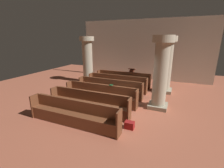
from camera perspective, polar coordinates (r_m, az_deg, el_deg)
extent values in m
plane|color=#AD5B42|center=(7.44, 0.00, -8.44)|extent=(19.20, 19.20, 0.00)
cube|color=silver|center=(12.61, 11.19, 12.06)|extent=(10.00, 0.16, 4.50)
cube|color=brown|center=(10.68, 3.96, 1.82)|extent=(3.60, 0.38, 0.05)
cube|color=brown|center=(10.77, 4.28, 3.31)|extent=(3.60, 0.04, 0.45)
cube|color=brown|center=(10.77, 4.39, 4.49)|extent=(3.46, 0.06, 0.02)
cube|color=brown|center=(11.39, -4.77, 2.78)|extent=(0.06, 0.44, 0.93)
cube|color=brown|center=(10.24, 13.67, 0.83)|extent=(0.06, 0.44, 0.93)
cube|color=brown|center=(10.58, 3.62, 0.41)|extent=(3.60, 0.03, 0.41)
cube|color=brown|center=(9.67, 1.77, 0.31)|extent=(3.60, 0.38, 0.05)
cube|color=brown|center=(9.75, 2.14, 1.97)|extent=(3.60, 0.04, 0.45)
cube|color=brown|center=(9.74, 2.26, 3.27)|extent=(3.46, 0.06, 0.02)
cube|color=brown|center=(10.45, -7.62, 1.46)|extent=(0.06, 0.44, 0.93)
cube|color=brown|center=(9.18, 12.47, -0.86)|extent=(0.06, 0.44, 0.93)
cube|color=brown|center=(9.58, 1.37, -1.26)|extent=(3.60, 0.03, 0.41)
cube|color=brown|center=(8.68, -0.92, -1.55)|extent=(3.60, 0.38, 0.05)
cube|color=brown|center=(8.76, -0.48, 0.31)|extent=(3.60, 0.04, 0.45)
cube|color=brown|center=(8.74, -0.36, 1.76)|extent=(3.46, 0.06, 0.02)
cube|color=brown|center=(9.54, -11.02, -0.13)|extent=(0.06, 0.44, 0.93)
cube|color=brown|center=(8.14, 10.94, -2.99)|extent=(0.06, 0.44, 0.93)
cube|color=brown|center=(8.60, -1.39, -3.32)|extent=(3.60, 0.03, 0.41)
cube|color=brown|center=(7.73, -4.30, -3.87)|extent=(3.60, 0.38, 0.05)
cube|color=brown|center=(7.79, -3.77, -1.76)|extent=(3.60, 0.05, 0.45)
cube|color=brown|center=(7.77, -3.64, -0.14)|extent=(3.46, 0.06, 0.02)
cube|color=brown|center=(8.69, -15.10, -2.03)|extent=(0.06, 0.44, 0.93)
cube|color=brown|center=(7.12, 8.97, -5.74)|extent=(0.06, 0.44, 0.93)
cube|color=brown|center=(7.67, -4.87, -5.87)|extent=(3.60, 0.03, 0.41)
cube|color=brown|center=(6.84, -8.62, -6.79)|extent=(3.60, 0.38, 0.05)
cube|color=brown|center=(6.88, -7.98, -4.39)|extent=(3.60, 0.04, 0.45)
cube|color=brown|center=(6.84, -7.84, -2.56)|extent=(3.46, 0.06, 0.02)
cube|color=brown|center=(7.90, -20.05, -4.32)|extent=(0.06, 0.44, 0.93)
cube|color=brown|center=(6.14, 6.32, -9.37)|extent=(0.06, 0.44, 0.93)
cube|color=brown|center=(6.79, -9.31, -9.08)|extent=(3.60, 0.03, 0.41)
cube|color=brown|center=(6.01, -14.26, -10.50)|extent=(3.60, 0.38, 0.05)
cube|color=brown|center=(6.03, -13.46, -7.75)|extent=(3.60, 0.04, 0.45)
cube|color=brown|center=(5.98, -13.33, -5.69)|extent=(3.46, 0.06, 0.02)
cube|color=brown|center=(7.20, -26.07, -7.04)|extent=(0.06, 0.44, 0.93)
cube|color=brown|center=(5.20, 2.59, -14.32)|extent=(0.06, 0.44, 0.93)
cube|color=brown|center=(6.00, -15.13, -13.10)|extent=(3.60, 0.03, 0.41)
cube|color=#9F967E|center=(10.00, 18.15, -2.15)|extent=(0.94, 0.94, 0.18)
cylinder|color=#ADA389|center=(9.65, 18.92, 6.19)|extent=(0.69, 0.69, 2.77)
cylinder|color=#B6AB90|center=(9.53, 19.79, 15.30)|extent=(1.01, 1.01, 0.30)
cube|color=#9F967E|center=(11.77, -8.55, 1.21)|extent=(0.94, 0.94, 0.18)
cylinder|color=#ADA389|center=(11.48, -8.86, 8.34)|extent=(0.69, 0.69, 2.77)
cylinder|color=#B6AB90|center=(11.37, -9.21, 16.02)|extent=(1.01, 1.01, 0.30)
cube|color=#9F967E|center=(7.68, 16.31, -7.58)|extent=(0.84, 0.84, 0.18)
cylinder|color=#ADA389|center=(7.23, 17.23, 3.19)|extent=(0.62, 0.62, 2.77)
cylinder|color=#B6AB90|center=(7.06, 18.30, 15.41)|extent=(0.91, 0.91, 0.30)
cube|color=#492215|center=(11.54, 7.10, 0.67)|extent=(0.45, 0.45, 0.06)
cube|color=#562819|center=(11.43, 7.18, 2.82)|extent=(0.28, 0.28, 0.95)
cube|color=#5B2A1A|center=(11.32, 7.27, 5.45)|extent=(0.48, 0.35, 0.15)
cube|color=#194723|center=(7.55, -0.28, -0.37)|extent=(0.14, 0.20, 0.03)
cube|color=maroon|center=(5.81, 6.39, -14.64)|extent=(0.33, 0.24, 0.26)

